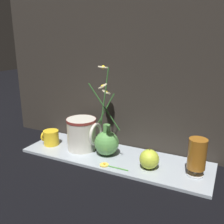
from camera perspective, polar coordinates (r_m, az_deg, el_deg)
The scene contains 9 objects.
ground_plane at distance 1.11m, azimuth 0.52°, elevation -10.58°, with size 6.00×6.00×0.00m, color black.
shelf at distance 1.11m, azimuth 0.53°, elevation -10.30°, with size 0.82×0.25×0.01m.
backdrop_wall at distance 1.12m, azimuth 3.87°, elevation 18.76°, with size 1.32×0.02×1.10m.
vase_with_flowers at distance 1.09m, azimuth -1.34°, elevation -6.71°, with size 0.14×0.22×0.39m.
yellow_mug at distance 1.24m, azimuth -13.82°, elevation -5.68°, with size 0.08×0.07×0.07m.
ceramic_pitcher at distance 1.15m, azimuth -6.83°, elevation -4.71°, with size 0.16×0.14×0.16m.
tea_glass at distance 0.97m, azimuth 18.86°, elevation -9.26°, with size 0.07×0.07×0.15m.
orange_fruit at distance 1.00m, azimuth 8.51°, elevation -10.60°, with size 0.08×0.08×0.09m.
loose_daisy at distance 1.02m, azimuth -0.84°, elevation -12.18°, with size 0.12×0.04×0.01m.
Camera 1 is at (0.43, -0.89, 0.50)m, focal length 40.00 mm.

